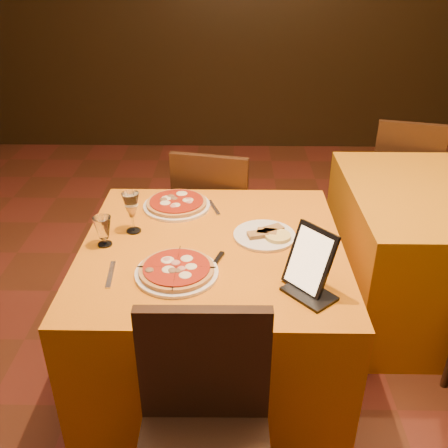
{
  "coord_description": "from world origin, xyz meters",
  "views": [
    {
      "loc": [
        -0.01,
        -1.6,
        1.84
      ],
      "look_at": [
        -0.04,
        0.19,
        0.86
      ],
      "focal_mm": 40.0,
      "sensor_mm": 36.0,
      "label": 1
    }
  ],
  "objects_px": {
    "chair_side_far": "(401,179)",
    "pizza_far": "(177,204)",
    "chair_main_far": "(218,217)",
    "tablet": "(310,260)",
    "side_table": "(442,252)",
    "main_table": "(213,314)",
    "pizza_near": "(177,271)",
    "water_glass": "(103,231)",
    "wine_glass": "(132,212)"
  },
  "relations": [
    {
      "from": "chair_side_far",
      "to": "pizza_far",
      "type": "bearing_deg",
      "value": 50.93
    },
    {
      "from": "chair_main_far",
      "to": "tablet",
      "type": "relative_size",
      "value": 3.73
    },
    {
      "from": "side_table",
      "to": "pizza_far",
      "type": "bearing_deg",
      "value": -171.22
    },
    {
      "from": "main_table",
      "to": "chair_side_far",
      "type": "height_order",
      "value": "chair_side_far"
    },
    {
      "from": "side_table",
      "to": "chair_side_far",
      "type": "relative_size",
      "value": 1.21
    },
    {
      "from": "tablet",
      "to": "main_table",
      "type": "bearing_deg",
      "value": -170.29
    },
    {
      "from": "pizza_near",
      "to": "water_glass",
      "type": "height_order",
      "value": "water_glass"
    },
    {
      "from": "side_table",
      "to": "chair_main_far",
      "type": "relative_size",
      "value": 1.21
    },
    {
      "from": "wine_glass",
      "to": "pizza_near",
      "type": "bearing_deg",
      "value": -55.74
    },
    {
      "from": "pizza_near",
      "to": "water_glass",
      "type": "distance_m",
      "value": 0.39
    },
    {
      "from": "water_glass",
      "to": "tablet",
      "type": "height_order",
      "value": "tablet"
    },
    {
      "from": "chair_side_far",
      "to": "main_table",
      "type": "bearing_deg",
      "value": 62.96
    },
    {
      "from": "chair_main_far",
      "to": "pizza_far",
      "type": "xyz_separation_m",
      "value": [
        -0.18,
        -0.46,
        0.31
      ]
    },
    {
      "from": "chair_side_far",
      "to": "pizza_near",
      "type": "height_order",
      "value": "chair_side_far"
    },
    {
      "from": "main_table",
      "to": "chair_side_far",
      "type": "distance_m",
      "value": 1.87
    },
    {
      "from": "pizza_far",
      "to": "wine_glass",
      "type": "xyz_separation_m",
      "value": [
        -0.17,
        -0.24,
        0.08
      ]
    },
    {
      "from": "pizza_near",
      "to": "pizza_far",
      "type": "xyz_separation_m",
      "value": [
        -0.06,
        0.57,
        0.0
      ]
    },
    {
      "from": "chair_main_far",
      "to": "wine_glass",
      "type": "height_order",
      "value": "wine_glass"
    },
    {
      "from": "wine_glass",
      "to": "pizza_far",
      "type": "bearing_deg",
      "value": 55.49
    },
    {
      "from": "chair_side_far",
      "to": "wine_glass",
      "type": "distance_m",
      "value": 2.09
    },
    {
      "from": "chair_main_far",
      "to": "chair_side_far",
      "type": "height_order",
      "value": "same"
    },
    {
      "from": "chair_main_far",
      "to": "chair_side_far",
      "type": "distance_m",
      "value": 1.38
    },
    {
      "from": "pizza_far",
      "to": "tablet",
      "type": "relative_size",
      "value": 1.32
    },
    {
      "from": "chair_main_far",
      "to": "chair_side_far",
      "type": "bearing_deg",
      "value": -142.68
    },
    {
      "from": "side_table",
      "to": "wine_glass",
      "type": "xyz_separation_m",
      "value": [
        -1.6,
        -0.46,
        0.47
      ]
    },
    {
      "from": "pizza_far",
      "to": "wine_glass",
      "type": "distance_m",
      "value": 0.3
    },
    {
      "from": "main_table",
      "to": "water_glass",
      "type": "relative_size",
      "value": 8.46
    },
    {
      "from": "chair_main_far",
      "to": "main_table",
      "type": "bearing_deg",
      "value": 102.54
    },
    {
      "from": "pizza_near",
      "to": "side_table",
      "type": "bearing_deg",
      "value": 29.87
    },
    {
      "from": "main_table",
      "to": "chair_main_far",
      "type": "relative_size",
      "value": 1.21
    },
    {
      "from": "side_table",
      "to": "water_glass",
      "type": "distance_m",
      "value": 1.85
    },
    {
      "from": "side_table",
      "to": "chair_side_far",
      "type": "height_order",
      "value": "chair_side_far"
    },
    {
      "from": "pizza_far",
      "to": "tablet",
      "type": "xyz_separation_m",
      "value": [
        0.55,
        -0.64,
        0.1
      ]
    },
    {
      "from": "side_table",
      "to": "chair_main_far",
      "type": "xyz_separation_m",
      "value": [
        -1.25,
        0.24,
        0.08
      ]
    },
    {
      "from": "chair_main_far",
      "to": "wine_glass",
      "type": "xyz_separation_m",
      "value": [
        -0.35,
        -0.7,
        0.39
      ]
    },
    {
      "from": "chair_side_far",
      "to": "water_glass",
      "type": "distance_m",
      "value": 2.23
    },
    {
      "from": "pizza_near",
      "to": "pizza_far",
      "type": "bearing_deg",
      "value": 95.81
    },
    {
      "from": "main_table",
      "to": "wine_glass",
      "type": "xyz_separation_m",
      "value": [
        -0.35,
        0.11,
        0.47
      ]
    },
    {
      "from": "main_table",
      "to": "water_glass",
      "type": "bearing_deg",
      "value": -178.62
    },
    {
      "from": "chair_main_far",
      "to": "pizza_far",
      "type": "relative_size",
      "value": 2.82
    },
    {
      "from": "side_table",
      "to": "chair_main_far",
      "type": "distance_m",
      "value": 1.28
    },
    {
      "from": "chair_side_far",
      "to": "wine_glass",
      "type": "bearing_deg",
      "value": 53.67
    },
    {
      "from": "pizza_far",
      "to": "tablet",
      "type": "height_order",
      "value": "tablet"
    },
    {
      "from": "tablet",
      "to": "pizza_far",
      "type": "bearing_deg",
      "value": 179.44
    },
    {
      "from": "chair_main_far",
      "to": "wine_glass",
      "type": "distance_m",
      "value": 0.88
    },
    {
      "from": "main_table",
      "to": "side_table",
      "type": "xyz_separation_m",
      "value": [
        1.25,
        0.57,
        0.0
      ]
    },
    {
      "from": "side_table",
      "to": "tablet",
      "type": "xyz_separation_m",
      "value": [
        -0.89,
        -0.86,
        0.49
      ]
    },
    {
      "from": "chair_side_far",
      "to": "wine_glass",
      "type": "xyz_separation_m",
      "value": [
        -1.6,
        -1.28,
        0.39
      ]
    },
    {
      "from": "main_table",
      "to": "tablet",
      "type": "xyz_separation_m",
      "value": [
        0.36,
        -0.3,
        0.49
      ]
    },
    {
      "from": "pizza_far",
      "to": "main_table",
      "type": "bearing_deg",
      "value": -61.88
    }
  ]
}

